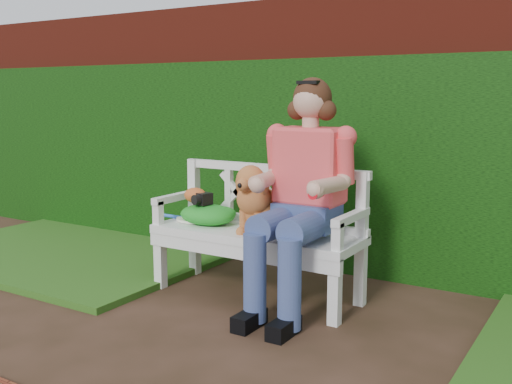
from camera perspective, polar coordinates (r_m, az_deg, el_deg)
The scene contains 11 objects.
ground at distance 3.50m, azimuth -0.73°, elevation -14.58°, with size 60.00×60.00×0.00m, color black.
brick_wall at distance 4.93m, azimuth 11.18°, elevation 5.41°, with size 10.00×0.30×2.20m, color maroon.
ivy_hedge at distance 4.74m, azimuth 10.15°, elevation 2.26°, with size 10.00×0.18×1.70m, color #1A5D0F.
grass_left at distance 5.65m, azimuth -16.73°, elevation -5.40°, with size 2.60×2.00×0.05m, color #1C5514.
garden_bench at distance 4.25m, azimuth 0.00°, elevation -6.80°, with size 1.58×0.60×0.48m, color white, non-canonical shape.
seated_woman at distance 3.93m, azimuth 4.77°, elevation -0.06°, with size 0.66×0.88×1.56m, color #DD3A67, non-canonical shape.
dog at distance 4.12m, azimuth 0.32°, elevation -0.50°, with size 0.32×0.43×0.48m, color #9C6439, non-canonical shape.
tennis_racket at distance 4.51m, azimuth -6.10°, elevation -2.58°, with size 0.57×0.24×0.03m, color silver, non-canonical shape.
green_bag at distance 4.39m, azimuth -4.63°, elevation -2.10°, with size 0.43×0.33×0.15m, color #1D9620, non-canonical shape.
camera_item at distance 4.38m, azimuth -5.09°, elevation -0.61°, with size 0.13×0.10×0.08m, color black.
baseball_glove at distance 4.43m, azimuth -5.80°, elevation -0.31°, with size 0.18×0.13×0.11m, color #C65A25.
Camera 1 is at (1.71, -2.71, 1.42)m, focal length 42.00 mm.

